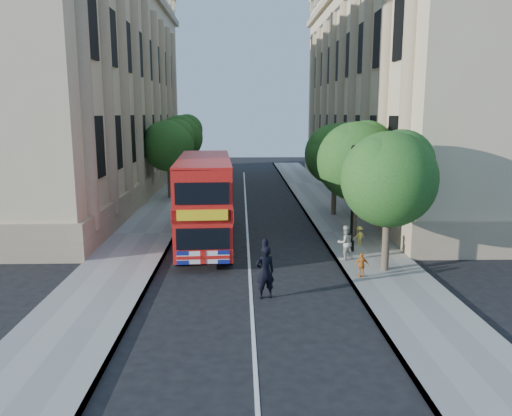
{
  "coord_description": "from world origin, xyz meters",
  "views": [
    {
      "loc": [
        -0.36,
        -17.37,
        6.73
      ],
      "look_at": [
        0.36,
        5.88,
        2.3
      ],
      "focal_mm": 35.0,
      "sensor_mm": 36.0,
      "label": 1
    }
  ],
  "objects": [
    {
      "name": "lamp_post",
      "position": [
        5.0,
        6.0,
        2.51
      ],
      "size": [
        0.32,
        0.32,
        5.16
      ],
      "color": "black",
      "rests_on": "pavement_right"
    },
    {
      "name": "tree_right_mid",
      "position": [
        5.84,
        9.03,
        4.45
      ],
      "size": [
        4.2,
        4.2,
        6.37
      ],
      "color": "#473828",
      "rests_on": "ground"
    },
    {
      "name": "tree_left_back",
      "position": [
        -5.96,
        30.03,
        4.71
      ],
      "size": [
        4.2,
        4.2,
        6.65
      ],
      "color": "#473828",
      "rests_on": "ground"
    },
    {
      "name": "woman_pedestrian",
      "position": [
        4.4,
        4.59,
        0.92
      ],
      "size": [
        0.92,
        0.81,
        1.59
      ],
      "primitive_type": "imported",
      "rotation": [
        0.0,
        0.0,
        3.45
      ],
      "color": "beige",
      "rests_on": "pavement_right"
    },
    {
      "name": "tree_left_far",
      "position": [
        -5.96,
        22.03,
        4.44
      ],
      "size": [
        4.0,
        4.0,
        6.3
      ],
      "color": "#473828",
      "rests_on": "ground"
    },
    {
      "name": "tree_right_near",
      "position": [
        5.84,
        3.03,
        4.25
      ],
      "size": [
        4.0,
        4.0,
        6.08
      ],
      "color": "#473828",
      "rests_on": "ground"
    },
    {
      "name": "building_left",
      "position": [
        -13.8,
        24.0,
        9.0
      ],
      "size": [
        12.0,
        38.0,
        18.0
      ],
      "primitive_type": "cube",
      "color": "#C4B188",
      "rests_on": "ground"
    },
    {
      "name": "pavement_right",
      "position": [
        5.75,
        10.0,
        0.06
      ],
      "size": [
        3.5,
        80.0,
        0.12
      ],
      "primitive_type": "cube",
      "color": "gray",
      "rests_on": "ground"
    },
    {
      "name": "child_b",
      "position": [
        5.65,
        7.07,
        0.61
      ],
      "size": [
        0.73,
        0.61,
        0.98
      ],
      "primitive_type": "imported",
      "rotation": [
        0.0,
        0.0,
        3.6
      ],
      "color": "#F1E152",
      "rests_on": "pavement_right"
    },
    {
      "name": "ground",
      "position": [
        0.0,
        0.0,
        0.0
      ],
      "size": [
        120.0,
        120.0,
        0.0
      ],
      "primitive_type": "plane",
      "color": "black",
      "rests_on": "ground"
    },
    {
      "name": "double_decker_bus",
      "position": [
        -2.2,
        7.72,
        2.46
      ],
      "size": [
        3.03,
        9.75,
        4.45
      ],
      "rotation": [
        0.0,
        0.0,
        0.05
      ],
      "color": "red",
      "rests_on": "ground"
    },
    {
      "name": "tree_right_far",
      "position": [
        5.84,
        15.03,
        4.31
      ],
      "size": [
        4.0,
        4.0,
        6.15
      ],
      "color": "#473828",
      "rests_on": "ground"
    },
    {
      "name": "building_right",
      "position": [
        13.8,
        24.0,
        9.0
      ],
      "size": [
        12.0,
        38.0,
        18.0
      ],
      "primitive_type": "cube",
      "color": "#C4B188",
      "rests_on": "ground"
    },
    {
      "name": "police_constable",
      "position": [
        0.51,
        0.14,
        1.0
      ],
      "size": [
        0.84,
        0.67,
        2.0
      ],
      "primitive_type": "imported",
      "rotation": [
        0.0,
        0.0,
        3.44
      ],
      "color": "black",
      "rests_on": "ground"
    },
    {
      "name": "child_a",
      "position": [
        4.57,
        2.07,
        0.62
      ],
      "size": [
        0.59,
        0.25,
        1.01
      ],
      "primitive_type": "imported",
      "rotation": [
        0.0,
        0.0,
        3.14
      ],
      "color": "orange",
      "rests_on": "pavement_right"
    },
    {
      "name": "box_van",
      "position": [
        -2.53,
        14.15,
        1.21
      ],
      "size": [
        2.06,
        4.43,
        2.47
      ],
      "rotation": [
        0.0,
        0.0,
        0.07
      ],
      "color": "black",
      "rests_on": "ground"
    },
    {
      "name": "pavement_left",
      "position": [
        -5.75,
        10.0,
        0.06
      ],
      "size": [
        3.5,
        80.0,
        0.12
      ],
      "primitive_type": "cube",
      "color": "gray",
      "rests_on": "ground"
    }
  ]
}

